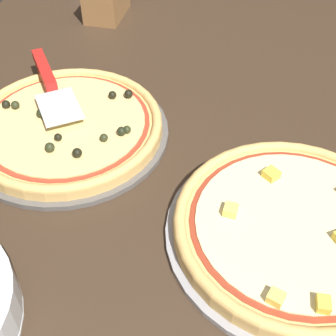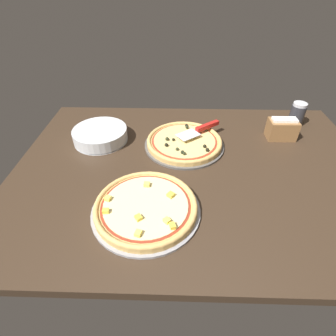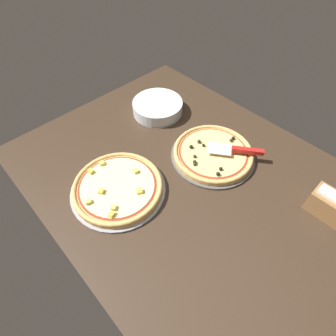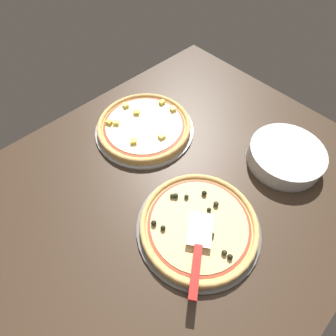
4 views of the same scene
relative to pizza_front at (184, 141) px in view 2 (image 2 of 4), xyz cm
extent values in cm
cube|color=#38281C|center=(-4.18, 15.91, -4.27)|extent=(155.26, 111.46, 3.60)
cylinder|color=#565451|center=(0.00, -0.01, -1.97)|extent=(37.79, 37.79, 1.00)
cylinder|color=#DBAD60|center=(0.00, -0.01, -0.53)|extent=(35.52, 35.52, 1.87)
torus|color=#DBAD60|center=(0.00, -0.01, 0.40)|extent=(35.52, 35.52, 1.82)
cylinder|color=#A33823|center=(0.00, -0.01, 0.47)|extent=(30.88, 30.88, 0.15)
cylinder|color=#E5C67A|center=(0.00, -0.01, 0.60)|extent=(29.13, 29.13, 0.40)
sphere|color=black|center=(-9.94, 9.02, 1.63)|extent=(1.67, 1.67, 1.67)
sphere|color=black|center=(-8.96, 6.07, 1.57)|extent=(1.54, 1.54, 1.54)
sphere|color=#282D19|center=(0.36, 11.92, 1.52)|extent=(1.44, 1.44, 1.44)
sphere|color=black|center=(5.18, 0.79, 1.49)|extent=(1.38, 1.38, 1.38)
sphere|color=#282D19|center=(8.15, 0.58, 1.65)|extent=(1.71, 1.71, 1.71)
sphere|color=black|center=(8.33, 5.63, 1.63)|extent=(1.66, 1.66, 1.66)
sphere|color=black|center=(-0.27, -4.96, 1.62)|extent=(1.65, 1.65, 1.65)
sphere|color=black|center=(1.13, 11.13, 1.61)|extent=(1.62, 1.62, 1.62)
sphere|color=black|center=(-1.28, -12.57, 1.58)|extent=(1.57, 1.57, 1.57)
sphere|color=#282D19|center=(3.42, 8.65, 1.51)|extent=(1.43, 1.43, 1.43)
sphere|color=#282D19|center=(-10.74, -8.34, 1.48)|extent=(1.37, 1.37, 1.37)
sphere|color=#282D19|center=(-1.50, -10.74, 1.58)|extent=(1.57, 1.57, 1.57)
cylinder|color=#939399|center=(14.32, 42.20, -1.97)|extent=(38.49, 38.49, 1.00)
cylinder|color=#DBAD60|center=(14.32, 42.20, -0.44)|extent=(36.18, 36.18, 2.06)
torus|color=#DBAD60|center=(14.32, 42.20, 0.59)|extent=(36.18, 36.18, 1.86)
cylinder|color=maroon|center=(14.32, 42.20, 0.67)|extent=(31.45, 31.45, 0.15)
cylinder|color=beige|center=(14.32, 42.20, 0.79)|extent=(29.67, 29.67, 0.40)
cube|color=#F9E05B|center=(15.39, 54.94, 1.65)|extent=(2.45, 2.67, 1.31)
cube|color=yellow|center=(16.01, 48.68, 1.65)|extent=(2.87, 2.93, 1.31)
cube|color=yellow|center=(4.83, 51.74, 1.65)|extent=(2.33, 2.68, 1.31)
cube|color=#F9E05B|center=(27.85, 40.23, 1.65)|extent=(2.51, 2.56, 1.31)
cube|color=yellow|center=(27.35, 46.10, 1.65)|extent=(2.31, 1.85, 1.31)
cube|color=#F9E05B|center=(6.68, 49.64, 1.65)|extent=(2.80, 2.80, 1.31)
cube|color=yellow|center=(5.69, 37.82, 1.65)|extent=(3.12, 3.13, 1.31)
cube|color=#F9E05B|center=(14.76, 32.55, 1.65)|extent=(2.33, 2.15, 1.31)
cube|color=silver|center=(-1.71, -1.75, 2.63)|extent=(12.51, 11.83, 0.24)
cube|color=red|center=(-11.37, -8.92, 3.51)|extent=(12.31, 9.93, 2.00)
cylinder|color=silver|center=(40.83, -3.56, -2.12)|extent=(25.99, 25.99, 0.70)
cylinder|color=silver|center=(40.83, -3.56, -1.42)|extent=(25.99, 25.99, 0.70)
cylinder|color=silver|center=(40.83, -3.56, -0.72)|extent=(25.99, 25.99, 0.70)
cylinder|color=silver|center=(40.83, -3.56, -0.02)|extent=(25.99, 25.99, 0.70)
cylinder|color=silver|center=(40.83, -3.56, 0.68)|extent=(25.99, 25.99, 0.70)
cylinder|color=silver|center=(40.83, -3.56, 1.38)|extent=(25.99, 25.99, 0.70)
cylinder|color=silver|center=(40.83, -3.56, 2.08)|extent=(25.99, 25.99, 0.70)
cylinder|color=silver|center=(40.83, -3.56, 2.78)|extent=(25.99, 25.99, 0.70)
cylinder|color=silver|center=(40.83, -3.56, 3.48)|extent=(25.99, 25.99, 0.70)
cylinder|color=#333338|center=(-59.73, -22.34, 3.03)|extent=(7.53, 7.53, 10.99)
cylinder|color=silver|center=(-59.73, -22.34, 9.22)|extent=(6.93, 6.93, 1.40)
cube|color=olive|center=(-47.93, -8.69, 2.26)|extent=(13.61, 8.70, 9.45)
cube|color=white|center=(-47.93, -8.69, 7.58)|extent=(11.54, 4.82, 1.20)
camera|label=1|loc=(61.01, 34.23, 54.82)|focal=50.00mm
camera|label=2|loc=(4.75, 104.95, 67.67)|focal=28.00mm
camera|label=3|loc=(-44.01, 69.96, 85.69)|focal=28.00mm
camera|label=4|loc=(-27.97, -16.28, 73.81)|focal=28.00mm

